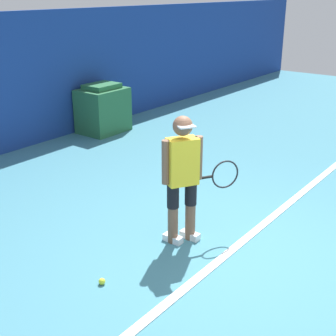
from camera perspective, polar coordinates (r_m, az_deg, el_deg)
name	(u,v)px	position (r m, az deg, el deg)	size (l,w,h in m)	color
ground_plane	(229,254)	(5.36, 7.40, -10.40)	(24.00, 24.00, 0.00)	teal
court_baseline	(228,254)	(5.36, 7.30, -10.31)	(21.60, 0.10, 0.01)	white
tennis_player	(183,175)	(5.24, 1.90, -0.82)	(0.84, 0.55, 1.51)	brown
tennis_ball	(102,281)	(4.87, -8.06, -13.52)	(0.07, 0.07, 0.07)	#D1E533
covered_chair	(103,109)	(9.70, -7.94, 7.12)	(0.94, 0.74, 0.99)	#28663D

